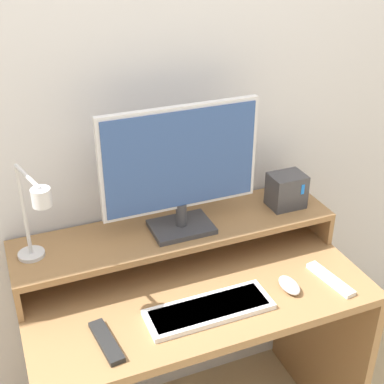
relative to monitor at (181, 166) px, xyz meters
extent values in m
cube|color=silver|center=(-0.01, 0.19, 0.12)|extent=(6.00, 0.05, 2.50)
cube|color=olive|center=(-0.01, -0.14, -0.38)|extent=(1.11, 0.59, 0.03)
cube|color=olive|center=(0.53, -0.14, -0.76)|extent=(0.03, 0.59, 0.74)
cube|color=olive|center=(-0.56, 0.02, -0.31)|extent=(0.02, 0.27, 0.10)
cube|color=olive|center=(0.53, 0.02, -0.31)|extent=(0.02, 0.27, 0.10)
cube|color=olive|center=(-0.01, 0.02, -0.25)|extent=(1.11, 0.27, 0.02)
cube|color=#38383D|center=(0.00, 0.00, -0.23)|extent=(0.20, 0.15, 0.02)
cylinder|color=#38383D|center=(0.00, 0.00, -0.18)|extent=(0.04, 0.04, 0.08)
cube|color=silver|center=(0.00, 0.00, 0.03)|extent=(0.53, 0.02, 0.35)
cube|color=#2D4C8C|center=(0.00, -0.01, 0.03)|extent=(0.50, 0.01, 0.32)
cylinder|color=silver|center=(-0.49, 0.03, -0.23)|extent=(0.08, 0.08, 0.01)
cylinder|color=silver|center=(-0.49, 0.03, -0.07)|extent=(0.01, 0.01, 0.30)
cylinder|color=silver|center=(-0.47, -0.05, 0.08)|extent=(0.05, 0.17, 0.01)
cylinder|color=silver|center=(-0.45, -0.14, 0.05)|extent=(0.05, 0.05, 0.05)
cube|color=#3D3D42|center=(0.41, 0.01, -0.17)|extent=(0.12, 0.10, 0.12)
cube|color=#1972F2|center=(0.44, -0.04, -0.15)|extent=(0.01, 0.00, 0.04)
cube|color=white|center=(-0.02, -0.28, -0.35)|extent=(0.39, 0.13, 0.02)
cube|color=silver|center=(-0.02, -0.28, -0.35)|extent=(0.36, 0.11, 0.01)
ellipsoid|color=silver|center=(0.26, -0.28, -0.34)|extent=(0.05, 0.10, 0.03)
cube|color=black|center=(-0.34, -0.30, -0.35)|extent=(0.07, 0.18, 0.02)
cube|color=white|center=(0.41, -0.30, -0.35)|extent=(0.07, 0.20, 0.02)
camera|label=1|loc=(-0.54, -1.43, 0.74)|focal=50.00mm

